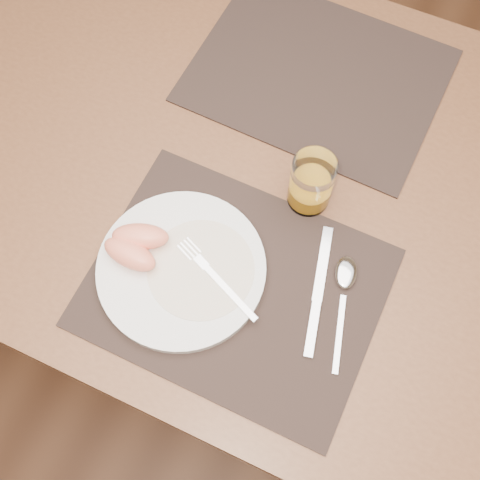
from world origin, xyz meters
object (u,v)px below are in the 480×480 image
object	(u,v)px
plate	(181,269)
juice_glass	(311,185)
placemat_near	(235,287)
knife	(317,301)
table	(276,195)
fork	(211,273)
placemat_far	(317,75)
spoon	(345,281)

from	to	relation	value
plate	juice_glass	bearing A→B (deg)	56.69
placemat_near	knife	xyz separation A→B (m)	(0.13, 0.03, 0.00)
table	juice_glass	bearing A→B (deg)	-21.49
table	fork	world-z (taller)	fork
placemat_near	knife	bearing A→B (deg)	13.79
knife	placemat_far	bearing A→B (deg)	111.56
placemat_far	plate	distance (m)	0.45
placemat_far	spoon	xyz separation A→B (m)	(0.19, -0.36, 0.01)
table	fork	distance (m)	0.24
table	plate	distance (m)	0.26
placemat_far	juice_glass	xyz separation A→B (m)	(0.08, -0.25, 0.05)
placemat_far	fork	distance (m)	0.44
placemat_near	fork	xyz separation A→B (m)	(-0.04, -0.00, 0.02)
fork	knife	size ratio (longest dim) A/B	0.77
placemat_near	juice_glass	world-z (taller)	juice_glass
fork	spoon	size ratio (longest dim) A/B	0.88
spoon	knife	bearing A→B (deg)	-121.00
table	plate	xyz separation A→B (m)	(-0.07, -0.23, 0.10)
spoon	juice_glass	world-z (taller)	juice_glass
table	placemat_near	xyz separation A→B (m)	(0.02, -0.22, 0.09)
placemat_near	placemat_far	world-z (taller)	same
placemat_near	plate	bearing A→B (deg)	-173.08
placemat_near	spoon	bearing A→B (deg)	26.98
plate	spoon	bearing A→B (deg)	20.17
table	knife	xyz separation A→B (m)	(0.15, -0.19, 0.09)
placemat_far	knife	bearing A→B (deg)	-68.44
placemat_far	spoon	distance (m)	0.41
plate	knife	world-z (taller)	plate
placemat_near	placemat_far	distance (m)	0.44
knife	juice_glass	world-z (taller)	juice_glass
placemat_near	fork	world-z (taller)	fork
plate	knife	xyz separation A→B (m)	(0.22, 0.04, -0.01)
plate	juice_glass	distance (m)	0.25
placemat_near	plate	distance (m)	0.09
fork	juice_glass	bearing A→B (deg)	66.02
placemat_far	table	bearing A→B (deg)	-86.00
table	placemat_far	distance (m)	0.24
plate	placemat_far	bearing A→B (deg)	83.15
plate	juice_glass	size ratio (longest dim) A/B	2.50
placemat_near	spoon	world-z (taller)	spoon
spoon	juice_glass	xyz separation A→B (m)	(-0.11, 0.12, 0.04)
fork	spoon	bearing A→B (deg)	21.96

